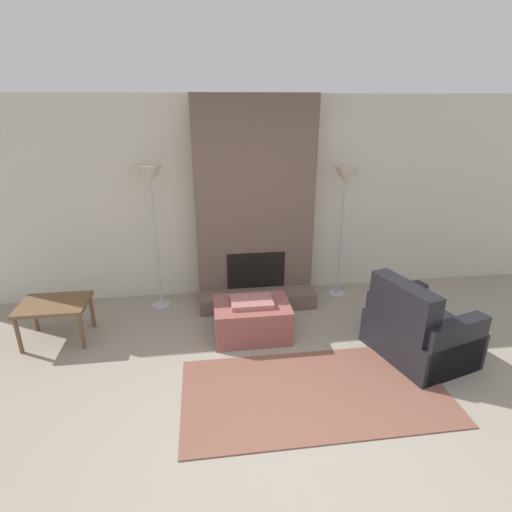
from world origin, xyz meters
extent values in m
plane|color=gray|center=(0.00, 0.00, 0.00)|extent=(24.00, 24.00, 0.00)
cube|color=beige|center=(0.00, 2.80, 1.30)|extent=(8.10, 0.06, 2.60)
cube|color=brown|center=(0.00, 2.60, 1.30)|extent=(1.49, 0.34, 2.60)
cube|color=brown|center=(0.00, 2.25, 0.10)|extent=(1.49, 0.35, 0.20)
cube|color=black|center=(0.00, 2.42, 0.44)|extent=(0.75, 0.02, 0.49)
cube|color=#8C4C47|center=(-0.16, 1.59, 0.20)|extent=(0.84, 0.60, 0.40)
cube|color=#A56660|center=(-0.16, 1.59, 0.43)|extent=(0.46, 0.33, 0.05)
cube|color=black|center=(1.54, 0.99, 0.20)|extent=(1.03, 1.12, 0.40)
cube|color=black|center=(1.25, 0.91, 0.44)|extent=(0.40, 0.80, 0.87)
cube|color=black|center=(1.64, 0.62, 0.30)|extent=(0.74, 0.35, 0.60)
cube|color=black|center=(1.43, 1.37, 0.30)|extent=(0.74, 0.35, 0.60)
cube|color=brown|center=(-2.32, 1.80, 0.44)|extent=(0.72, 0.53, 0.04)
cylinder|color=brown|center=(-2.63, 1.57, 0.21)|extent=(0.04, 0.04, 0.42)
cylinder|color=brown|center=(-2.00, 1.57, 0.21)|extent=(0.04, 0.04, 0.42)
cylinder|color=brown|center=(-2.63, 2.02, 0.21)|extent=(0.04, 0.04, 0.42)
cylinder|color=brown|center=(-2.00, 2.02, 0.21)|extent=(0.04, 0.04, 0.42)
cylinder|color=#ADADB2|center=(-1.25, 2.47, 0.01)|extent=(0.23, 0.23, 0.02)
cylinder|color=#ADADB2|center=(-1.25, 2.47, 0.81)|extent=(0.03, 0.03, 1.58)
cone|color=beige|center=(-1.25, 2.47, 1.71)|extent=(0.32, 0.32, 0.23)
cylinder|color=#ADADB2|center=(1.14, 2.47, 0.01)|extent=(0.23, 0.23, 0.02)
cylinder|color=#ADADB2|center=(1.14, 2.47, 0.77)|extent=(0.03, 0.03, 1.51)
cone|color=beige|center=(1.14, 2.47, 1.65)|extent=(0.32, 0.32, 0.23)
cube|color=brown|center=(0.29, 0.55, 0.01)|extent=(2.43, 1.22, 0.01)
camera|label=1|loc=(-0.64, -2.33, 2.50)|focal=28.00mm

